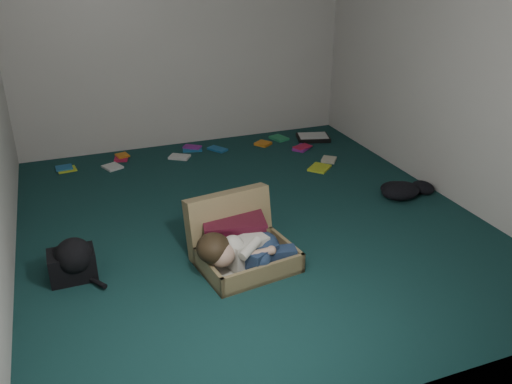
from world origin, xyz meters
TOP-DOWN VIEW (x-y plane):
  - floor at (0.00, 0.00)m, footprint 4.50×4.50m
  - wall_back at (0.00, 2.25)m, footprint 4.50×0.00m
  - wall_front at (0.00, -2.25)m, footprint 4.50×0.00m
  - wall_right at (2.00, 0.00)m, footprint 0.00×4.50m
  - suitcase at (-0.31, -0.61)m, footprint 0.80×0.79m
  - person at (-0.34, -0.80)m, footprint 0.79×0.38m
  - maroon_bin at (-0.33, -0.50)m, footprint 0.55×0.47m
  - backpack at (-1.57, -0.40)m, footprint 0.42×0.34m
  - clothing_pile at (1.70, 0.02)m, footprint 0.57×0.53m
  - paper_tray at (1.53, 1.78)m, footprint 0.47×0.40m
  - book_scatter at (0.32, 1.68)m, footprint 3.24×1.34m

SIDE VIEW (x-z plane):
  - floor at x=0.00m, z-range 0.00..0.00m
  - book_scatter at x=0.32m, z-range 0.00..0.02m
  - paper_tray at x=1.53m, z-range 0.00..0.06m
  - clothing_pile at x=1.70m, z-range 0.00..0.14m
  - backpack at x=-1.57m, z-range 0.00..0.25m
  - suitcase at x=-0.31m, z-range -0.11..0.42m
  - maroon_bin at x=-0.33m, z-range 0.00..0.34m
  - person at x=-0.34m, z-range 0.04..0.36m
  - wall_back at x=0.00m, z-range -0.95..3.55m
  - wall_front at x=0.00m, z-range -0.95..3.55m
  - wall_right at x=2.00m, z-range -0.95..3.55m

